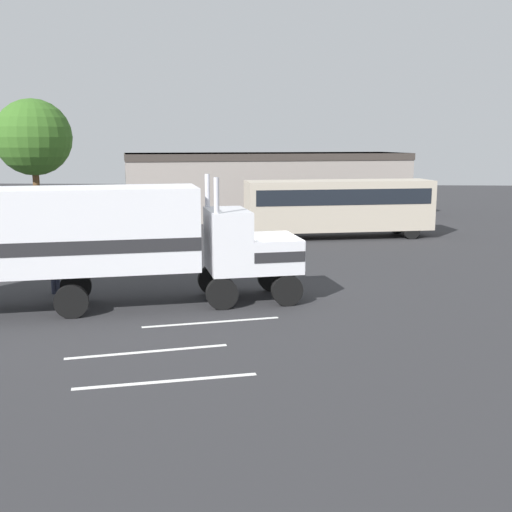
# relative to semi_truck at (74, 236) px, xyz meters

# --- Properties ---
(ground_plane) EXTENTS (120.00, 120.00, 0.00)m
(ground_plane) POSITION_rel_semi_truck_xyz_m (6.79, 2.14, -2.52)
(ground_plane) COLOR #2D2D30
(lane_stripe_near) EXTENTS (4.24, 1.50, 0.01)m
(lane_stripe_near) POSITION_rel_semi_truck_xyz_m (4.80, -1.36, -2.52)
(lane_stripe_near) COLOR silver
(lane_stripe_near) RESTS_ON ground_plane
(lane_stripe_mid) EXTENTS (4.23, 1.54, 0.01)m
(lane_stripe_mid) POSITION_rel_semi_truck_xyz_m (3.42, -4.25, -2.52)
(lane_stripe_mid) COLOR silver
(lane_stripe_mid) RESTS_ON ground_plane
(lane_stripe_far) EXTENTS (4.27, 1.37, 0.01)m
(lane_stripe_far) POSITION_rel_semi_truck_xyz_m (4.35, -6.33, -2.52)
(lane_stripe_far) COLOR silver
(lane_stripe_far) RESTS_ON ground_plane
(semi_truck) EXTENTS (14.29, 6.29, 4.50)m
(semi_truck) POSITION_rel_semi_truck_xyz_m (0.00, 0.00, 0.00)
(semi_truck) COLOR white
(semi_truck) RESTS_ON ground_plane
(person_bystander) EXTENTS (0.40, 0.48, 1.63)m
(person_bystander) POSITION_rel_semi_truck_xyz_m (-1.57, 2.09, -1.63)
(person_bystander) COLOR #2D3347
(person_bystander) RESTS_ON ground_plane
(parked_bus) EXTENTS (11.29, 4.87, 3.40)m
(parked_bus) POSITION_rel_semi_truck_xyz_m (10.08, 16.53, -0.46)
(parked_bus) COLOR #BFB29E
(parked_bus) RESTS_ON ground_plane
(parked_car) EXTENTS (4.74, 3.61, 1.57)m
(parked_car) POSITION_rel_semi_truck_xyz_m (-7.05, 11.51, -1.72)
(parked_car) COLOR #B7B7BC
(parked_car) RESTS_ON ground_plane
(tree_left) EXTENTS (5.06, 5.06, 8.45)m
(tree_left) POSITION_rel_semi_truck_xyz_m (-9.91, 20.78, 3.37)
(tree_left) COLOR brown
(tree_left) RESTS_ON ground_plane
(building_backdrop) EXTENTS (21.73, 11.49, 4.80)m
(building_backdrop) POSITION_rel_semi_truck_xyz_m (5.43, 26.49, 0.08)
(building_backdrop) COLOR #9E938C
(building_backdrop) RESTS_ON ground_plane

